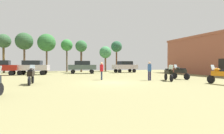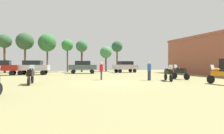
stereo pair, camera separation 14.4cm
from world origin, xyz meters
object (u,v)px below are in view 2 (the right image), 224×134
(motorcycle_4, at_px, (168,73))
(tree_7, at_px, (117,47))
(tree_4, at_px, (25,42))
(car_1, at_px, (83,66))
(tree_8, at_px, (47,43))
(motorcycle_5, at_px, (31,75))
(car_2, at_px, (125,66))
(tree_3, at_px, (4,42))
(person_2, at_px, (101,70))
(tree_2, at_px, (67,46))
(car_4, at_px, (0,67))
(motorcycle_7, at_px, (180,72))
(person_1, at_px, (149,70))
(car_3, at_px, (33,66))
(tree_6, at_px, (106,53))
(tree_5, at_px, (82,47))
(motorcycle_6, at_px, (220,75))
(brick_building, at_px, (222,55))

(motorcycle_4, distance_m, tree_7, 21.78)
(tree_4, bearing_deg, car_1, -33.45)
(tree_8, bearing_deg, motorcycle_5, -91.19)
(motorcycle_5, relative_size, car_2, 0.48)
(tree_3, relative_size, tree_7, 1.06)
(tree_3, bearing_deg, person_2, -55.77)
(tree_2, bearing_deg, person_2, -84.15)
(motorcycle_5, relative_size, car_4, 0.49)
(car_2, bearing_deg, car_4, 88.20)
(motorcycle_5, distance_m, tree_2, 21.69)
(motorcycle_5, height_order, tree_4, tree_4)
(tree_8, bearing_deg, motorcycle_7, -55.17)
(person_1, distance_m, tree_4, 24.28)
(person_2, bearing_deg, car_3, -125.91)
(motorcycle_7, bearing_deg, person_2, 155.39)
(motorcycle_4, bearing_deg, tree_2, -53.10)
(person_2, relative_size, tree_8, 0.25)
(car_3, relative_size, tree_4, 0.65)
(motorcycle_4, height_order, car_3, car_3)
(car_3, bearing_deg, car_4, 102.75)
(motorcycle_5, xyz_separation_m, tree_6, (11.34, 19.28, 3.05))
(motorcycle_5, bearing_deg, tree_8, 91.12)
(tree_8, bearing_deg, motorcycle_4, -60.99)
(motorcycle_4, distance_m, tree_5, 21.09)
(car_3, bearing_deg, car_2, -72.15)
(car_1, xyz_separation_m, person_1, (4.08, -13.73, -0.15))
(person_2, distance_m, tree_5, 17.79)
(tree_2, distance_m, tree_4, 7.40)
(car_3, bearing_deg, tree_2, -21.41)
(motorcycle_4, height_order, motorcycle_6, motorcycle_6)
(tree_3, bearing_deg, car_1, -28.09)
(car_1, bearing_deg, tree_8, 53.66)
(motorcycle_4, distance_m, tree_8, 23.36)
(brick_building, bearing_deg, motorcycle_6, -140.02)
(car_1, distance_m, tree_2, 8.40)
(car_4, bearing_deg, motorcycle_4, -130.11)
(tree_4, bearing_deg, tree_3, 169.71)
(motorcycle_5, bearing_deg, person_2, 19.84)
(car_4, relative_size, tree_4, 0.62)
(car_4, relative_size, tree_8, 0.63)
(tree_6, height_order, tree_8, tree_8)
(car_1, bearing_deg, tree_7, -41.97)
(motorcycle_6, relative_size, tree_4, 0.32)
(car_3, height_order, tree_6, tree_6)
(car_2, distance_m, tree_3, 21.42)
(motorcycle_6, distance_m, motorcycle_7, 4.64)
(brick_building, distance_m, tree_5, 23.05)
(tree_7, bearing_deg, tree_6, -158.52)
(person_2, height_order, tree_6, tree_6)
(tree_2, bearing_deg, car_2, -34.35)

